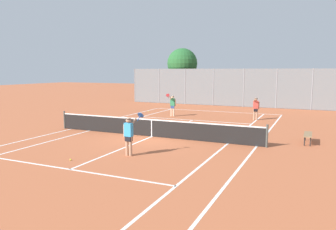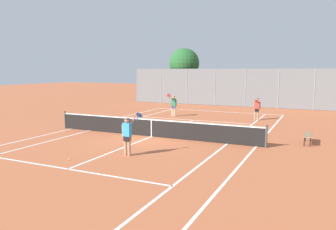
% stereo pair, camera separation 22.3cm
% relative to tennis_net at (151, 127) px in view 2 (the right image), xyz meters
% --- Properties ---
extents(ground_plane, '(120.00, 120.00, 0.00)m').
position_rel_tennis_net_xyz_m(ground_plane, '(0.00, 0.00, -0.51)').
color(ground_plane, '#B25B38').
extents(court_line_markings, '(11.10, 23.90, 0.01)m').
position_rel_tennis_net_xyz_m(court_line_markings, '(0.00, 0.00, -0.51)').
color(court_line_markings, white).
rests_on(court_line_markings, ground).
extents(tennis_net, '(12.00, 0.10, 1.07)m').
position_rel_tennis_net_xyz_m(tennis_net, '(0.00, 0.00, 0.00)').
color(tennis_net, '#474C47').
rests_on(tennis_net, ground).
extents(player_near_side, '(0.70, 0.72, 1.77)m').
position_rel_tennis_net_xyz_m(player_near_side, '(0.93, -3.86, 0.42)').
color(player_near_side, tan).
rests_on(player_near_side, ground).
extents(player_far_left, '(0.56, 0.82, 1.77)m').
position_rel_tennis_net_xyz_m(player_far_left, '(-2.12, 7.62, 0.42)').
color(player_far_left, beige).
rests_on(player_far_left, ground).
extents(player_far_right, '(0.44, 0.55, 1.60)m').
position_rel_tennis_net_xyz_m(player_far_right, '(4.04, 8.29, 0.40)').
color(player_far_right, tan).
rests_on(player_far_right, ground).
extents(loose_tennis_ball_0, '(0.07, 0.07, 0.07)m').
position_rel_tennis_net_xyz_m(loose_tennis_ball_0, '(-5.02, 9.14, -0.48)').
color(loose_tennis_ball_0, '#D1DB33').
rests_on(loose_tennis_ball_0, ground).
extents(loose_tennis_ball_1, '(0.07, 0.07, 0.07)m').
position_rel_tennis_net_xyz_m(loose_tennis_ball_1, '(2.13, 3.17, -0.48)').
color(loose_tennis_ball_1, '#D1DB33').
rests_on(loose_tennis_ball_1, ground).
extents(loose_tennis_ball_2, '(0.07, 0.07, 0.07)m').
position_rel_tennis_net_xyz_m(loose_tennis_ball_2, '(-0.78, -5.47, -0.48)').
color(loose_tennis_ball_2, '#D1DB33').
rests_on(loose_tennis_ball_2, ground).
extents(courtside_bench, '(0.36, 1.50, 0.47)m').
position_rel_tennis_net_xyz_m(courtside_bench, '(7.65, 1.74, -0.10)').
color(courtside_bench, olive).
rests_on(courtside_bench, ground).
extents(back_fence, '(21.25, 0.08, 3.69)m').
position_rel_tennis_net_xyz_m(back_fence, '(0.00, 16.45, 1.34)').
color(back_fence, gray).
rests_on(back_fence, ground).
extents(tree_behind_left, '(3.27, 3.27, 5.89)m').
position_rel_tennis_net_xyz_m(tree_behind_left, '(-5.66, 18.16, 3.66)').
color(tree_behind_left, brown).
rests_on(tree_behind_left, ground).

